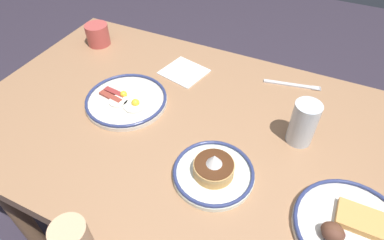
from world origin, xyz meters
TOP-DOWN VIEW (x-y plane):
  - ground_plane at (0.00, 0.00)m, footprint 6.00×6.00m
  - dining_table at (0.00, 0.00)m, footprint 1.43×0.88m
  - plate_near_main at (0.23, 0.00)m, footprint 0.27×0.27m
  - plate_center_pancakes at (-0.14, 0.15)m, footprint 0.22×0.22m
  - plate_far_companion at (-0.49, 0.16)m, footprint 0.27×0.27m
  - coffee_mug at (0.55, -0.27)m, footprint 0.11×0.09m
  - drinking_glass at (-0.32, -0.08)m, footprint 0.08×0.08m
  - paper_napkin at (0.14, -0.24)m, footprint 0.18×0.17m
  - fork_near at (-0.25, -0.33)m, footprint 0.20×0.06m

SIDE VIEW (x-z plane):
  - ground_plane at x=0.00m, z-range 0.00..0.00m
  - dining_table at x=0.00m, z-range 0.29..1.04m
  - paper_napkin at x=0.14m, z-range 0.75..0.76m
  - fork_near at x=-0.25m, z-range 0.75..0.76m
  - plate_near_main at x=0.23m, z-range 0.75..0.79m
  - plate_far_companion at x=-0.49m, z-range 0.74..0.80m
  - plate_center_pancakes at x=-0.14m, z-range 0.73..0.82m
  - coffee_mug at x=0.55m, z-range 0.76..0.84m
  - drinking_glass at x=-0.32m, z-range 0.75..0.89m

